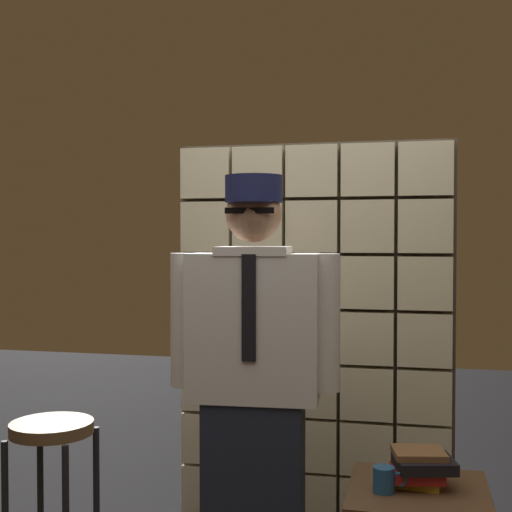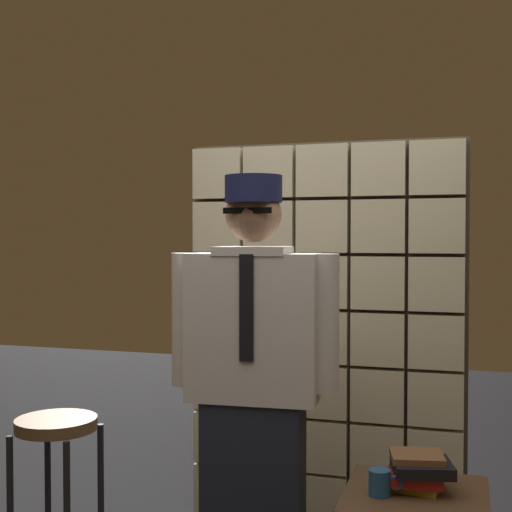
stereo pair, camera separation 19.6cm
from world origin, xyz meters
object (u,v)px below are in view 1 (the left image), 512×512
Objects in this scene: side_table at (418,509)px; bar_stool at (52,468)px; standing_person at (254,383)px; coffee_mug at (385,480)px; book_stack at (420,467)px.

bar_stool is at bearing -176.81° from side_table.
standing_person is at bearing 12.26° from bar_stool.
standing_person reaches higher than coffee_mug.
standing_person is at bearing 174.27° from book_stack.
book_stack is at bearing 36.07° from coffee_mug.
book_stack is at bearing 4.26° from bar_stool.
bar_stool is (-0.81, -0.18, -0.36)m from standing_person.
coffee_mug reaches higher than side_table.
coffee_mug is at bearing -20.56° from standing_person.
bar_stool is at bearing -175.74° from book_stack.
standing_person is 0.79m from side_table.
coffee_mug is at bearing -151.89° from side_table.
bar_stool is 6.00× the size of coffee_mug.
standing_person is at bearing 171.82° from side_table.
standing_person is 14.02× the size of coffee_mug.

